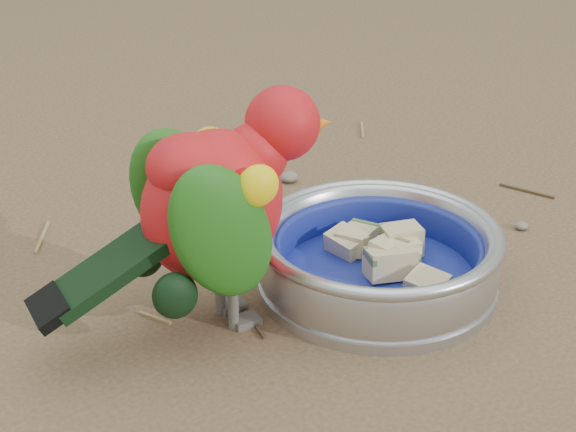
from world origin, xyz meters
TOP-DOWN VIEW (x-y plane):
  - ground at (0.00, 0.00)m, footprint 60.00×60.00m
  - food_bowl at (0.03, 0.08)m, footprint 0.22×0.22m
  - bowl_wall at (0.03, 0.08)m, footprint 0.22×0.22m
  - fruit_wedges at (0.03, 0.08)m, footprint 0.13×0.13m
  - lory_parrot at (-0.12, 0.12)m, footprint 0.26×0.15m
  - ground_debris at (-0.04, 0.06)m, footprint 0.90×0.80m

SIDE VIEW (x-z plane):
  - ground at x=0.00m, z-range 0.00..0.00m
  - ground_debris at x=-0.04m, z-range 0.00..0.01m
  - food_bowl at x=0.03m, z-range 0.00..0.02m
  - fruit_wedges at x=0.03m, z-range 0.02..0.05m
  - bowl_wall at x=0.03m, z-range 0.02..0.06m
  - lory_parrot at x=-0.12m, z-range 0.00..0.19m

